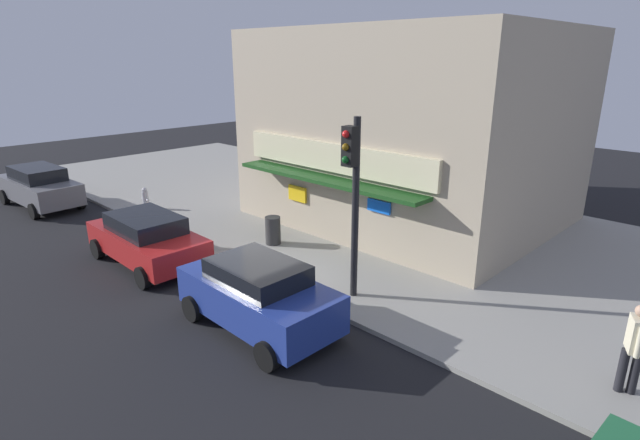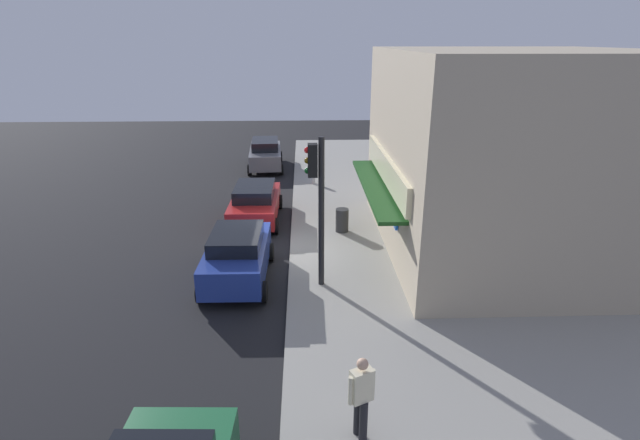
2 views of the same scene
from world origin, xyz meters
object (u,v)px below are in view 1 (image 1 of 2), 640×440
at_px(parked_car_blue, 258,294).
at_px(parked_car_red, 147,238).
at_px(pedestrian, 634,345).
at_px(fire_hydrant, 145,198).
at_px(parked_car_grey, 39,186).
at_px(traffic_light, 353,185).
at_px(trash_can, 273,230).

bearing_deg(parked_car_blue, parked_car_red, 179.25).
height_order(pedestrian, parked_car_blue, pedestrian).
bearing_deg(pedestrian, parked_car_blue, -155.25).
bearing_deg(fire_hydrant, parked_car_grey, -144.16).
distance_m(traffic_light, pedestrian, 6.57).
bearing_deg(parked_car_blue, pedestrian, 24.75).
xyz_separation_m(parked_car_blue, parked_car_red, (-5.45, 0.07, -0.05)).
bearing_deg(traffic_light, parked_car_grey, -169.98).
relative_size(fire_hydrant, parked_car_blue, 0.22).
xyz_separation_m(fire_hydrant, trash_can, (6.85, 1.00, 0.04)).
bearing_deg(trash_can, fire_hydrant, -171.68).
distance_m(traffic_light, parked_car_blue, 3.45).
xyz_separation_m(traffic_light, fire_hydrant, (-11.23, 0.10, -2.55)).
xyz_separation_m(fire_hydrant, parked_car_grey, (-3.82, -2.76, 0.33)).
bearing_deg(traffic_light, trash_can, 165.85).
xyz_separation_m(traffic_light, pedestrian, (6.23, 0.62, -1.99)).
bearing_deg(parked_car_red, parked_car_grey, -178.80).
height_order(traffic_light, parked_car_red, traffic_light).
xyz_separation_m(fire_hydrant, pedestrian, (17.46, 0.52, 0.56)).
bearing_deg(parked_car_grey, pedestrian, 8.76).
distance_m(fire_hydrant, pedestrian, 17.48).
relative_size(trash_can, parked_car_red, 0.21).
bearing_deg(pedestrian, parked_car_grey, -171.24).
distance_m(parked_car_blue, parked_car_grey, 14.42).
bearing_deg(fire_hydrant, parked_car_blue, -14.02).
relative_size(fire_hydrant, parked_car_red, 0.20).
bearing_deg(fire_hydrant, traffic_light, -0.52).
relative_size(pedestrian, parked_car_red, 0.41).
bearing_deg(parked_car_blue, traffic_light, 76.04).
xyz_separation_m(pedestrian, parked_car_blue, (-6.87, -3.16, -0.25)).
xyz_separation_m(fire_hydrant, parked_car_red, (5.15, -2.57, 0.26)).
distance_m(traffic_light, parked_car_red, 6.95).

